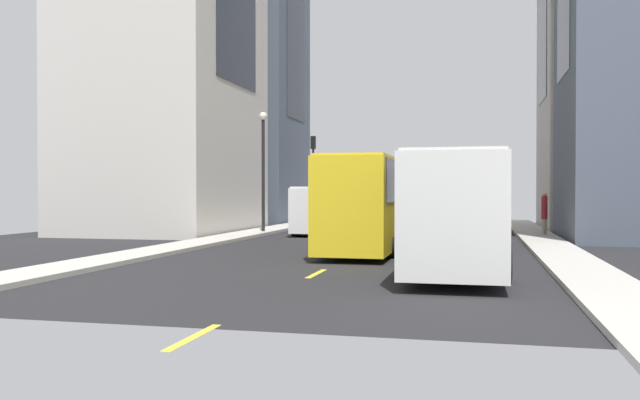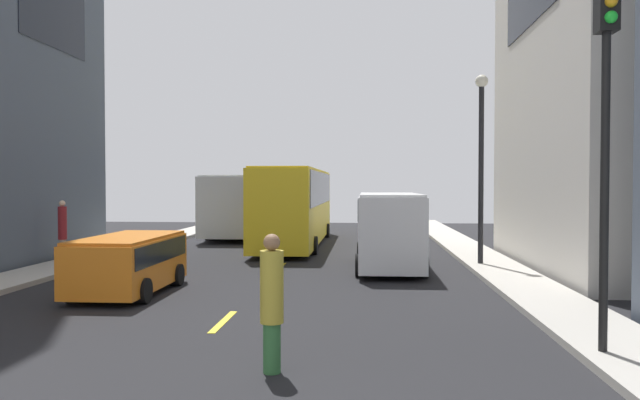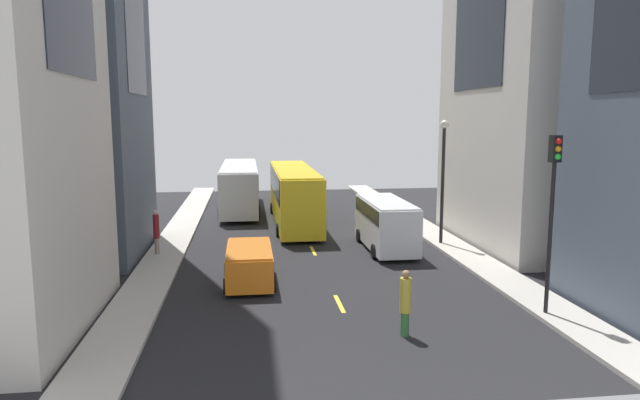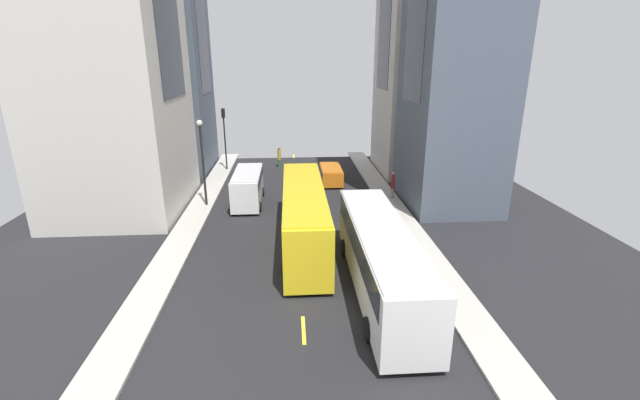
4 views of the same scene
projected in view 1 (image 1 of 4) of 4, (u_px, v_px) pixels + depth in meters
ground_plane at (379, 241)px, 31.09m from camera, size 40.66×40.66×0.00m
sidewalk_west at (545, 242)px, 29.40m from camera, size 1.87×44.00×0.15m
sidewalk_east at (231, 237)px, 32.79m from camera, size 1.87×44.00×0.15m
lane_stripe_0 at (418, 221)px, 51.53m from camera, size 0.16×2.00×0.01m
lane_stripe_1 at (407, 227)px, 43.36m from camera, size 0.16×2.00×0.01m
lane_stripe_2 at (391, 235)px, 35.18m from camera, size 0.16×2.00×0.01m
lane_stripe_3 at (365, 249)px, 27.01m from camera, size 0.16×2.00×0.01m
lane_stripe_4 at (316, 274)px, 18.83m from camera, size 0.16×2.00×0.01m
lane_stripe_5 at (194, 337)px, 10.66m from camera, size 0.16×2.00×0.01m
city_bus_white at (459, 202)px, 20.92m from camera, size 2.80×12.67×3.35m
streetcar_yellow at (376, 197)px, 27.46m from camera, size 2.70×13.00×3.59m
delivery_van_white at (322, 206)px, 36.13m from camera, size 2.25×6.09×2.58m
car_orange_0 at (457, 215)px, 39.62m from camera, size 2.03×4.19×1.52m
pedestrian_waiting_curb at (390, 208)px, 46.90m from camera, size 0.36×0.36×2.13m
pedestrian_crossing_mid at (544, 212)px, 33.60m from camera, size 0.30×0.30×2.17m
traffic_light_near_corner at (313, 163)px, 47.05m from camera, size 0.32×0.44×6.09m
streetlamp_near at (263, 158)px, 36.33m from camera, size 0.44×0.44×6.53m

